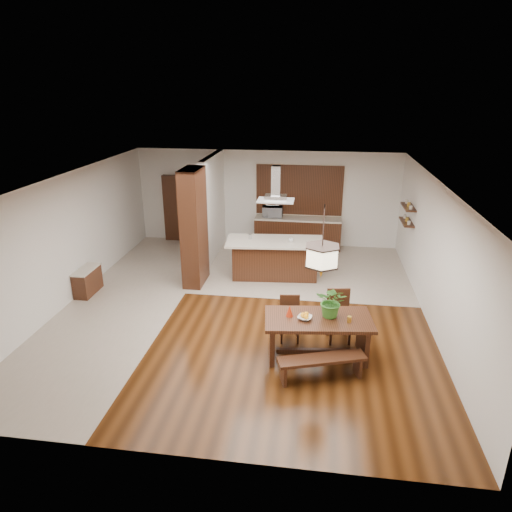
# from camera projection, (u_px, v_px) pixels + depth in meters

# --- Properties ---
(room_shell) EXTENTS (9.00, 9.04, 2.92)m
(room_shell) POSITION_uv_depth(u_px,v_px,m) (242.00, 219.00, 9.63)
(room_shell) COLOR #311809
(room_shell) RESTS_ON ground
(tile_hallway) EXTENTS (2.50, 9.00, 0.01)m
(tile_hallway) POSITION_uv_depth(u_px,v_px,m) (128.00, 299.00, 10.71)
(tile_hallway) COLOR #B2A494
(tile_hallway) RESTS_ON ground
(tile_kitchen) EXTENTS (5.50, 4.00, 0.01)m
(tile_kitchen) POSITION_uv_depth(u_px,v_px,m) (303.00, 268.00, 12.51)
(tile_kitchen) COLOR #B2A494
(tile_kitchen) RESTS_ON ground
(soffit_band) EXTENTS (8.00, 9.00, 0.02)m
(soffit_band) POSITION_uv_depth(u_px,v_px,m) (242.00, 181.00, 9.33)
(soffit_band) COLOR #402210
(soffit_band) RESTS_ON room_shell
(partition_pier) EXTENTS (0.45, 1.00, 2.90)m
(partition_pier) POSITION_uv_depth(u_px,v_px,m) (194.00, 228.00, 11.13)
(partition_pier) COLOR black
(partition_pier) RESTS_ON ground
(partition_stub) EXTENTS (0.18, 2.40, 2.90)m
(partition_stub) POSITION_uv_depth(u_px,v_px,m) (213.00, 206.00, 13.08)
(partition_stub) COLOR silver
(partition_stub) RESTS_ON ground
(hallway_console) EXTENTS (0.37, 0.88, 0.63)m
(hallway_console) POSITION_uv_depth(u_px,v_px,m) (87.00, 281.00, 10.92)
(hallway_console) COLOR black
(hallway_console) RESTS_ON ground
(hallway_doorway) EXTENTS (1.10, 0.20, 2.10)m
(hallway_doorway) POSITION_uv_depth(u_px,v_px,m) (181.00, 209.00, 14.41)
(hallway_doorway) COLOR black
(hallway_doorway) RESTS_ON ground
(rear_counter) EXTENTS (2.60, 0.62, 0.95)m
(rear_counter) POSITION_uv_depth(u_px,v_px,m) (298.00, 233.00, 13.95)
(rear_counter) COLOR black
(rear_counter) RESTS_ON ground
(kitchen_window) EXTENTS (2.60, 0.08, 1.50)m
(kitchen_window) POSITION_uv_depth(u_px,v_px,m) (299.00, 190.00, 13.74)
(kitchen_window) COLOR #A77332
(kitchen_window) RESTS_ON room_shell
(shelf_lower) EXTENTS (0.26, 0.90, 0.04)m
(shelf_lower) POSITION_uv_depth(u_px,v_px,m) (407.00, 222.00, 11.77)
(shelf_lower) COLOR black
(shelf_lower) RESTS_ON room_shell
(shelf_upper) EXTENTS (0.26, 0.90, 0.04)m
(shelf_upper) POSITION_uv_depth(u_px,v_px,m) (408.00, 207.00, 11.63)
(shelf_upper) COLOR black
(shelf_upper) RESTS_ON room_shell
(dining_table) EXTENTS (2.02, 1.18, 0.80)m
(dining_table) POSITION_uv_depth(u_px,v_px,m) (318.00, 328.00, 8.27)
(dining_table) COLOR black
(dining_table) RESTS_ON ground
(dining_bench) EXTENTS (1.53, 0.78, 0.42)m
(dining_bench) POSITION_uv_depth(u_px,v_px,m) (321.00, 368.00, 7.76)
(dining_bench) COLOR black
(dining_bench) RESTS_ON ground
(dining_chair_left) EXTENTS (0.44, 0.44, 0.89)m
(dining_chair_left) POSITION_uv_depth(u_px,v_px,m) (290.00, 319.00, 8.88)
(dining_chair_left) COLOR black
(dining_chair_left) RESTS_ON ground
(dining_chair_right) EXTENTS (0.52, 0.52, 1.02)m
(dining_chair_right) POSITION_uv_depth(u_px,v_px,m) (339.00, 317.00, 8.84)
(dining_chair_right) COLOR black
(dining_chair_right) RESTS_ON ground
(pendant_lantern) EXTENTS (0.64, 0.64, 1.31)m
(pendant_lantern) POSITION_uv_depth(u_px,v_px,m) (323.00, 242.00, 7.69)
(pendant_lantern) COLOR beige
(pendant_lantern) RESTS_ON room_shell
(foliage_plant) EXTENTS (0.63, 0.58, 0.60)m
(foliage_plant) POSITION_uv_depth(u_px,v_px,m) (332.00, 302.00, 8.14)
(foliage_plant) COLOR #347226
(foliage_plant) RESTS_ON dining_table
(fruit_bowl) EXTENTS (0.31, 0.31, 0.06)m
(fruit_bowl) POSITION_uv_depth(u_px,v_px,m) (305.00, 318.00, 8.14)
(fruit_bowl) COLOR beige
(fruit_bowl) RESTS_ON dining_table
(napkin_cone) EXTENTS (0.14, 0.14, 0.21)m
(napkin_cone) POSITION_uv_depth(u_px,v_px,m) (290.00, 311.00, 8.23)
(napkin_cone) COLOR #AC260C
(napkin_cone) RESTS_ON dining_table
(gold_ornament) EXTENTS (0.10, 0.10, 0.11)m
(gold_ornament) POSITION_uv_depth(u_px,v_px,m) (349.00, 319.00, 8.04)
(gold_ornament) COLOR gold
(gold_ornament) RESTS_ON dining_table
(kitchen_island) EXTENTS (2.54, 1.27, 1.02)m
(kitchen_island) POSITION_uv_depth(u_px,v_px,m) (275.00, 258.00, 11.79)
(kitchen_island) COLOR black
(kitchen_island) RESTS_ON ground
(range_hood) EXTENTS (0.90, 0.55, 0.87)m
(range_hood) POSITION_uv_depth(u_px,v_px,m) (276.00, 184.00, 11.10)
(range_hood) COLOR silver
(range_hood) RESTS_ON room_shell
(island_cup) EXTENTS (0.14, 0.14, 0.09)m
(island_cup) POSITION_uv_depth(u_px,v_px,m) (291.00, 240.00, 11.47)
(island_cup) COLOR silver
(island_cup) RESTS_ON kitchen_island
(microwave) EXTENTS (0.61, 0.42, 0.33)m
(microwave) POSITION_uv_depth(u_px,v_px,m) (272.00, 212.00, 13.82)
(microwave) COLOR silver
(microwave) RESTS_ON rear_counter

